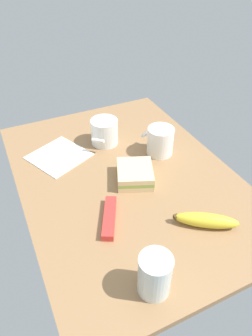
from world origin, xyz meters
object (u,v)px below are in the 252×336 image
Objects in this scene: banana at (206,220)px; sandwich_main at (135,174)px; coffee_mug_black at (104,131)px; paper_napkin at (59,156)px; coffee_mug_milky at (160,141)px; glass_of_milk at (155,276)px; snack_bar at (109,217)px.

sandwich_main is at bearing 19.19° from banana.
coffee_mug_black is 17.85cm from paper_napkin.
paper_napkin is at bearing 68.44° from coffee_mug_milky.
glass_of_milk is (-43.02, 26.38, -0.39)cm from coffee_mug_milky.
coffee_mug_black is 0.68× the size of paper_napkin.
sandwich_main is at bearing -21.72° from snack_bar.
glass_of_milk reaches higher than snack_bar.
coffee_mug_milky is 34.54cm from paper_napkin.
sandwich_main reaches higher than paper_napkin.
coffee_mug_black is 1.02× the size of coffee_mug_milky.
coffee_mug_milky is at bearing -111.56° from paper_napkin.
banana is (-47.01, -9.11, -2.70)cm from coffee_mug_black.
coffee_mug_milky is 0.79× the size of snack_bar.
snack_bar is at bearing 60.51° from banana.
coffee_mug_milky is at bearing -25.73° from snack_bar.
paper_napkin is at bearing 34.36° from snack_bar.
banana is 1.12× the size of snack_bar.
sandwich_main is 36.24cm from glass_of_milk.
paper_napkin is (21.64, 17.89, -2.05)cm from sandwich_main.
sandwich_main is 25.73cm from banana.
sandwich_main is 0.88× the size of paper_napkin.
banana is at bearing -92.62° from snack_bar.
glass_of_milk is at bearing 168.24° from coffee_mug_black.
banana is at bearing 170.70° from coffee_mug_milky.
snack_bar is at bearing 127.41° from coffee_mug_milky.
coffee_mug_milky is 1.09× the size of glass_of_milk.
paper_napkin is (12.57, 31.82, -4.75)cm from coffee_mug_milky.
coffee_mug_milky is at bearing -31.52° from glass_of_milk.
snack_bar is at bearing -172.50° from paper_napkin.
sandwich_main is (-9.07, 13.92, -2.70)cm from coffee_mug_milky.
paper_napkin is at bearing 5.58° from glass_of_milk.
sandwich_main is 1.05× the size of snack_bar.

